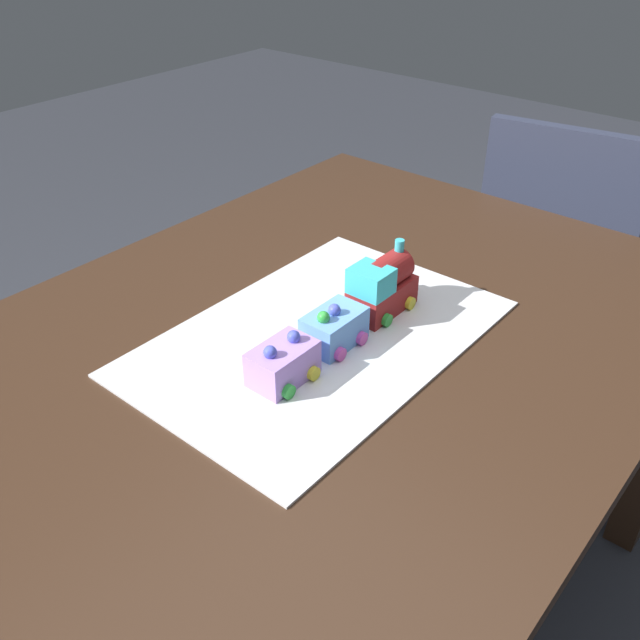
# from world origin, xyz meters

# --- Properties ---
(ground_plane) EXTENTS (8.00, 8.00, 0.00)m
(ground_plane) POSITION_xyz_m (0.00, 0.00, 0.00)
(ground_plane) COLOR #2D3038
(dining_table) EXTENTS (1.40, 1.00, 0.74)m
(dining_table) POSITION_xyz_m (0.00, 0.00, 0.63)
(dining_table) COLOR #382316
(dining_table) RESTS_ON ground
(chair) EXTENTS (0.46, 0.46, 0.86)m
(chair) POSITION_xyz_m (-1.03, 0.01, 0.47)
(chair) COLOR #2D3347
(chair) RESTS_ON ground
(cake_board) EXTENTS (0.60, 0.40, 0.00)m
(cake_board) POSITION_xyz_m (-0.00, 0.01, 0.74)
(cake_board) COLOR silver
(cake_board) RESTS_ON dining_table
(cake_locomotive) EXTENTS (0.14, 0.08, 0.12)m
(cake_locomotive) POSITION_xyz_m (-0.13, 0.04, 0.79)
(cake_locomotive) COLOR maroon
(cake_locomotive) RESTS_ON cake_board
(cake_car_gondola_sky_blue) EXTENTS (0.10, 0.08, 0.07)m
(cake_car_gondola_sky_blue) POSITION_xyz_m (0.00, 0.04, 0.77)
(cake_car_gondola_sky_blue) COLOR #669EEA
(cake_car_gondola_sky_blue) RESTS_ON cake_board
(cake_car_hopper_lavender) EXTENTS (0.10, 0.08, 0.07)m
(cake_car_hopper_lavender) POSITION_xyz_m (0.12, 0.04, 0.77)
(cake_car_hopper_lavender) COLOR #AD84E0
(cake_car_hopper_lavender) RESTS_ON cake_board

